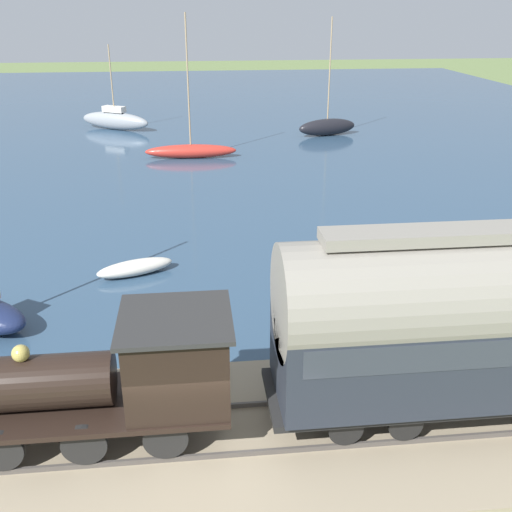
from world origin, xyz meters
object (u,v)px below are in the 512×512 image
Objects in this scene: sailboat_gray at (115,120)px; sailboat_red at (191,150)px; sailboat_black at (327,127)px; rowboat_mid_harbor at (397,265)px; rowboat_off_pier at (135,268)px; steam_locomotive at (113,373)px; passenger_coach at (507,316)px.

sailboat_red is at bearing -119.74° from sailboat_gray.
sailboat_black is at bearing -73.97° from sailboat_gray.
rowboat_off_pier is at bearing 84.78° from rowboat_mid_harbor.
steam_locomotive is at bearing -143.48° from sailboat_gray.
sailboat_gray is 16.83m from sailboat_black.
sailboat_red reaches higher than rowboat_mid_harbor.
sailboat_gray is 2.17× the size of rowboat_off_pier.
passenger_coach is 34.29m from sailboat_black.
sailboat_gray is 28.68m from rowboat_off_pier.
sailboat_gray is 32.06m from rowboat_mid_harbor.
sailboat_gray is at bearing 60.54° from sailboat_black.
rowboat_mid_harbor is at bearing -5.38° from passenger_coach.
sailboat_black reaches higher than sailboat_gray.
rowboat_mid_harbor is at bearing -124.73° from sailboat_gray.
rowboat_off_pier is (-24.27, 12.62, -0.39)m from sailboat_black.
sailboat_black is 27.36m from rowboat_off_pier.
steam_locomotive is at bearing 90.00° from passenger_coach.
passenger_coach is 13.51m from rowboat_off_pier.
rowboat_off_pier is (9.74, 8.95, -2.73)m from passenger_coach.
sailboat_black is (34.02, -12.19, -1.47)m from steam_locomotive.
sailboat_black is at bearing -6.15° from passenger_coach.
sailboat_gray is 2.39× the size of rowboat_mid_harbor.
rowboat_off_pier is at bearing 2.53° from steam_locomotive.
passenger_coach is 3.55× the size of rowboat_off_pier.
rowboat_off_pier is (-28.44, -3.69, -0.48)m from sailboat_gray.
steam_locomotive is at bearing 161.29° from rowboat_off_pier.
sailboat_gray is 0.76× the size of sailboat_black.
rowboat_mid_harbor is 9.83m from rowboat_off_pier.
passenger_coach is 9.58m from rowboat_mid_harbor.
sailboat_black is at bearing -48.70° from rowboat_off_pier.
sailboat_gray is at bearing 18.32° from passenger_coach.
rowboat_mid_harbor is at bearing -156.68° from sailboat_red.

